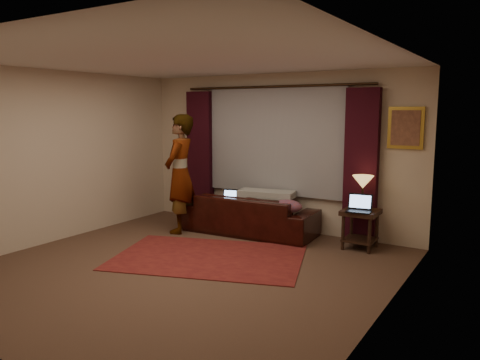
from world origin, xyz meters
name	(u,v)px	position (x,y,z in m)	size (l,w,h in m)	color
floor	(184,269)	(0.00, 0.00, -0.01)	(5.00, 5.00, 0.01)	brown
ceiling	(180,59)	(0.00, 0.00, 2.60)	(5.00, 5.00, 0.02)	silver
wall_back	(276,152)	(0.00, 2.50, 1.30)	(5.00, 0.02, 2.60)	beige
wall_left	(52,157)	(-2.50, 0.00, 1.30)	(0.02, 5.00, 2.60)	beige
wall_right	(387,185)	(2.50, 0.00, 1.30)	(0.02, 5.00, 2.60)	beige
sheer_curtain	(274,140)	(0.00, 2.44, 1.50)	(2.50, 0.05, 1.80)	gray
drape_left	(200,155)	(-1.50, 2.39, 1.18)	(0.50, 0.14, 2.30)	black
drape_right	(361,165)	(1.50, 2.39, 1.18)	(0.50, 0.14, 2.30)	black
curtain_rod	(273,87)	(0.00, 2.39, 2.38)	(0.04, 0.04, 3.40)	black
picture_frame	(406,128)	(2.10, 2.47, 1.75)	(0.50, 0.04, 0.60)	#B48B30
sofa	(250,207)	(-0.17, 1.95, 0.44)	(2.16, 0.94, 0.87)	black
throw_blanket	(266,179)	(0.03, 2.13, 0.88)	(0.91, 0.37, 0.11)	#A0A099
clothing_pile	(288,207)	(0.54, 1.87, 0.53)	(0.46, 0.36, 0.20)	#754155
laptop_sofa	(231,199)	(-0.46, 1.82, 0.57)	(0.36, 0.39, 0.26)	black
area_rug	(209,257)	(0.00, 0.55, 0.01)	(2.53, 1.69, 0.01)	maroon
end_table	(360,229)	(1.62, 2.06, 0.29)	(0.50, 0.50, 0.57)	black
tiffany_lamp	(363,192)	(1.61, 2.13, 0.82)	(0.31, 0.31, 0.49)	olive
laptop_table	(359,204)	(1.64, 1.91, 0.70)	(0.34, 0.37, 0.25)	black
person	(180,174)	(-1.20, 1.43, 0.97)	(0.57, 0.57, 1.94)	#A0A099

